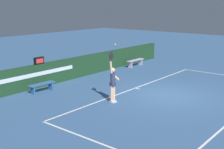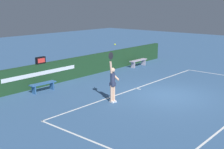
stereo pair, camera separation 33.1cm
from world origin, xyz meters
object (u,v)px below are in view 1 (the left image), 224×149
at_px(tennis_player, 113,82).
at_px(courtside_bench_near, 136,61).
at_px(speed_display, 39,61).
at_px(courtside_bench_far, 42,86).
at_px(tennis_ball, 115,44).

xyz_separation_m(tennis_player, courtside_bench_near, (7.23, 3.81, -0.58)).
xyz_separation_m(speed_display, courtside_bench_far, (-0.58, -0.89, -1.08)).
bearing_deg(courtside_bench_near, tennis_ball, -151.18).
relative_size(tennis_player, tennis_ball, 32.35).
bearing_deg(tennis_player, courtside_bench_near, 27.78).
distance_m(speed_display, courtside_bench_far, 1.51).
bearing_deg(tennis_player, courtside_bench_far, 105.26).
distance_m(tennis_player, courtside_bench_near, 8.19).
relative_size(speed_display, tennis_player, 0.24).
height_order(tennis_player, courtside_bench_near, tennis_player).
bearing_deg(courtside_bench_far, tennis_player, -74.74).
bearing_deg(speed_display, tennis_ball, -86.41).
bearing_deg(courtside_bench_far, speed_display, 57.15).
distance_m(tennis_player, courtside_bench_far, 3.94).
bearing_deg(courtside_bench_far, courtside_bench_near, 0.33).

